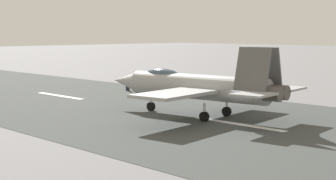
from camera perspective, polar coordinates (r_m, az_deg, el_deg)
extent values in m
plane|color=slate|center=(38.07, 8.44, -3.87)|extent=(400.00, 400.00, 0.00)
cube|color=#3C403E|center=(38.07, 8.44, -3.86)|extent=(240.00, 26.00, 0.02)
cube|color=white|center=(38.37, 7.82, -3.75)|extent=(8.00, 0.70, 0.00)
cube|color=white|center=(55.97, -11.83, -0.62)|extent=(8.00, 0.70, 0.00)
cylinder|color=#9E9FA0|center=(41.32, 3.22, 0.36)|extent=(12.67, 3.57, 2.00)
cone|color=#9E9FA0|center=(46.14, -4.65, 0.99)|extent=(3.08, 2.06, 1.70)
ellipsoid|color=#3F5160|center=(43.36, -0.60, 1.65)|extent=(3.71, 1.55, 1.10)
cylinder|color=#47423D|center=(37.55, 10.79, -0.36)|extent=(2.32, 1.37, 1.10)
cylinder|color=#47423D|center=(38.52, 11.54, -0.20)|extent=(2.32, 1.37, 1.10)
cube|color=#9E9FA0|center=(37.36, 0.77, -0.43)|extent=(4.19, 6.81, 0.24)
cube|color=#9E9FA0|center=(44.32, 7.41, 0.60)|extent=(4.19, 6.81, 0.24)
cube|color=#9E9FA0|center=(35.91, 9.43, -0.47)|extent=(2.74, 3.08, 0.16)
cube|color=#9E9FA0|center=(40.16, 12.73, 0.18)|extent=(2.74, 3.08, 0.16)
cube|color=#555454|center=(37.53, 9.29, 2.28)|extent=(2.70, 1.27, 3.14)
cube|color=#555454|center=(39.11, 10.57, 2.42)|extent=(2.70, 1.27, 3.14)
cylinder|color=silver|center=(44.44, -1.89, -1.41)|extent=(0.18, 0.18, 1.40)
cylinder|color=black|center=(44.48, -1.89, -1.82)|extent=(0.79, 0.39, 0.76)
cylinder|color=silver|center=(39.22, 4.02, -2.48)|extent=(0.18, 0.18, 1.40)
cylinder|color=black|center=(39.27, 4.02, -2.94)|extent=(0.79, 0.39, 0.76)
cylinder|color=silver|center=(41.88, 6.48, -1.93)|extent=(0.18, 0.18, 1.40)
cylinder|color=black|center=(41.93, 6.47, -2.37)|extent=(0.79, 0.39, 0.76)
cube|color=#1E2338|center=(59.74, -4.47, 0.33)|extent=(0.24, 0.36, 0.85)
cube|color=yellow|center=(59.67, -4.48, 0.93)|extent=(0.50, 0.51, 0.58)
sphere|color=tan|center=(59.63, -4.48, 1.35)|extent=(0.22, 0.22, 0.22)
cylinder|color=yellow|center=(59.38, -4.52, 0.87)|extent=(0.10, 0.10, 0.54)
cylinder|color=yellow|center=(59.97, -4.44, 0.92)|extent=(0.10, 0.10, 0.54)
cone|color=orange|center=(55.43, 5.41, -0.32)|extent=(0.44, 0.44, 0.55)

